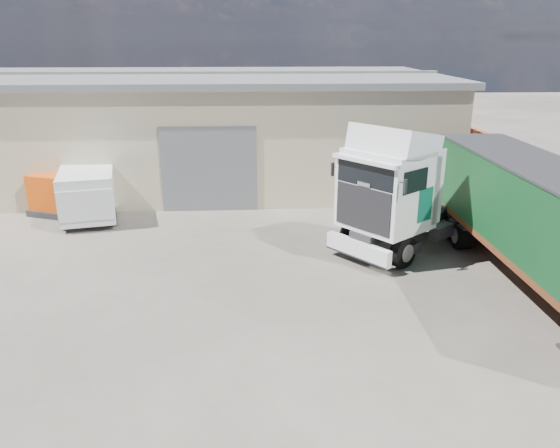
{
  "coord_description": "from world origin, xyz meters",
  "views": [
    {
      "loc": [
        -0.22,
        -12.5,
        7.09
      ],
      "look_at": [
        0.6,
        3.0,
        1.73
      ],
      "focal_mm": 35.0,
      "sensor_mm": 36.0,
      "label": 1
    }
  ],
  "objects_px": {
    "box_trailer": "(538,214)",
    "panel_van": "(89,191)",
    "tractor_unit": "(402,198)",
    "orange_skip": "(66,197)"
  },
  "relations": [
    {
      "from": "tractor_unit",
      "to": "box_trailer",
      "type": "relative_size",
      "value": 0.61
    },
    {
      "from": "tractor_unit",
      "to": "panel_van",
      "type": "height_order",
      "value": "tractor_unit"
    },
    {
      "from": "tractor_unit",
      "to": "orange_skip",
      "type": "bearing_deg",
      "value": -148.25
    },
    {
      "from": "tractor_unit",
      "to": "orange_skip",
      "type": "relative_size",
      "value": 2.09
    },
    {
      "from": "tractor_unit",
      "to": "box_trailer",
      "type": "height_order",
      "value": "tractor_unit"
    },
    {
      "from": "tractor_unit",
      "to": "panel_van",
      "type": "bearing_deg",
      "value": -148.99
    },
    {
      "from": "tractor_unit",
      "to": "orange_skip",
      "type": "height_order",
      "value": "tractor_unit"
    },
    {
      "from": "box_trailer",
      "to": "panel_van",
      "type": "bearing_deg",
      "value": 153.33
    },
    {
      "from": "box_trailer",
      "to": "orange_skip",
      "type": "relative_size",
      "value": 3.44
    },
    {
      "from": "box_trailer",
      "to": "panel_van",
      "type": "relative_size",
      "value": 2.05
    }
  ]
}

